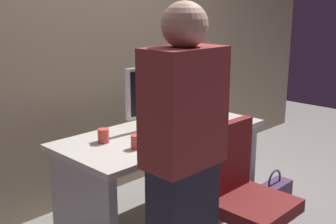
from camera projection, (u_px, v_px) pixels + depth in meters
The scene contains 13 objects.
ground_plane at pixel (163, 224), 3.18m from camera, with size 9.00×9.00×0.00m, color gray.
wall_back at pixel (90, 20), 3.37m from camera, with size 6.40×0.10×3.00m, color tan.
desk at pixel (163, 160), 3.05m from camera, with size 1.54×0.71×0.74m.
office_chair at pixel (245, 207), 2.53m from camera, with size 0.52×0.52×0.94m.
person_at_desk at pixel (183, 166), 2.08m from camera, with size 0.40×0.24×1.64m.
monitor at pixel (157, 93), 3.05m from camera, with size 0.54×0.15×0.46m.
keyboard at pixel (166, 137), 2.82m from camera, with size 0.43×0.13×0.02m, color white.
mouse at pixel (193, 128), 3.02m from camera, with size 0.06×0.10×0.03m, color white.
cup_near_keyboard at pixel (137, 142), 2.62m from camera, with size 0.07×0.07×0.09m, color #D84C3F.
cup_by_monitor at pixel (103, 136), 2.73m from camera, with size 0.07×0.07×0.09m, color #D84C3F.
book_stack at pixel (190, 106), 3.32m from camera, with size 0.23×0.19×0.20m.
cell_phone at pixel (220, 124), 3.16m from camera, with size 0.07×0.14×0.01m, color black.
handbag at pixel (273, 198), 3.30m from camera, with size 0.34×0.14×0.38m.
Camera 1 is at (-2.02, -2.04, 1.62)m, focal length 44.75 mm.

